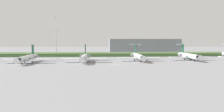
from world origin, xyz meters
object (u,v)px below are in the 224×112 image
at_px(regional_jet_fifth, 189,56).
at_px(safety_cone_mid_marker, 146,64).
at_px(regional_jet_third, 84,57).
at_px(safety_cone_rear_marker, 153,64).
at_px(safety_cone_front_marker, 139,64).
at_px(regional_jet_second, 27,58).
at_px(antenna_mast, 56,40).
at_px(regional_jet_fourth, 138,56).

distance_m(regional_jet_fifth, safety_cone_mid_marker, 34.81).
xyz_separation_m(regional_jet_third, safety_cone_rear_marker, (33.21, -11.50, -2.26)).
height_order(safety_cone_front_marker, safety_cone_mid_marker, same).
distance_m(safety_cone_front_marker, safety_cone_mid_marker, 3.32).
height_order(regional_jet_third, safety_cone_rear_marker, regional_jet_third).
xyz_separation_m(regional_jet_second, regional_jet_third, (27.93, 2.99, 0.00)).
relative_size(antenna_mast, safety_cone_front_marker, 49.32).
distance_m(regional_jet_second, safety_cone_rear_marker, 61.77).
distance_m(regional_jet_fourth, safety_cone_front_marker, 17.30).
bearing_deg(antenna_mast, safety_cone_mid_marker, -47.19).
bearing_deg(safety_cone_mid_marker, regional_jet_fifth, 36.03).
relative_size(regional_jet_fifth, safety_cone_mid_marker, 56.36).
distance_m(antenna_mast, safety_cone_rear_marker, 79.92).
height_order(regional_jet_second, antenna_mast, antenna_mast).
relative_size(regional_jet_third, regional_jet_fourth, 1.00).
relative_size(regional_jet_second, safety_cone_front_marker, 56.36).
relative_size(safety_cone_mid_marker, safety_cone_rear_marker, 1.00).
height_order(regional_jet_fourth, safety_cone_rear_marker, regional_jet_fourth).
bearing_deg(regional_jet_fifth, regional_jet_fourth, -173.63).
distance_m(regional_jet_fifth, antenna_mast, 88.57).
bearing_deg(regional_jet_second, regional_jet_third, 6.11).
distance_m(regional_jet_fourth, safety_cone_mid_marker, 17.36).
relative_size(regional_jet_second, antenna_mast, 1.14).
height_order(regional_jet_fourth, safety_cone_mid_marker, regional_jet_fourth).
height_order(regional_jet_second, regional_jet_fifth, same).
bearing_deg(regional_jet_third, regional_jet_fifth, 8.67).
distance_m(antenna_mast, safety_cone_front_marker, 75.45).
bearing_deg(regional_jet_fifth, safety_cone_mid_marker, -143.97).
xyz_separation_m(regional_jet_second, safety_cone_front_marker, (54.62, -8.40, -2.26)).
height_order(regional_jet_third, antenna_mast, antenna_mast).
bearing_deg(safety_cone_rear_marker, regional_jet_fifth, 39.28).
bearing_deg(regional_jet_third, regional_jet_second, -173.89).
bearing_deg(antenna_mast, regional_jet_fourth, -37.46).
relative_size(regional_jet_fifth, safety_cone_rear_marker, 56.36).
bearing_deg(regional_jet_fifth, safety_cone_rear_marker, -140.72).
bearing_deg(antenna_mast, regional_jet_third, -63.57).
xyz_separation_m(regional_jet_second, safety_cone_mid_marker, (57.93, -8.59, -2.26)).
bearing_deg(regional_jet_fifth, regional_jet_second, -172.16).
bearing_deg(safety_cone_rear_marker, regional_jet_third, 160.90).
bearing_deg(regional_jet_third, safety_cone_front_marker, -23.12).
bearing_deg(regional_jet_third, regional_jet_fourth, 10.95).
relative_size(safety_cone_front_marker, safety_cone_rear_marker, 1.00).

